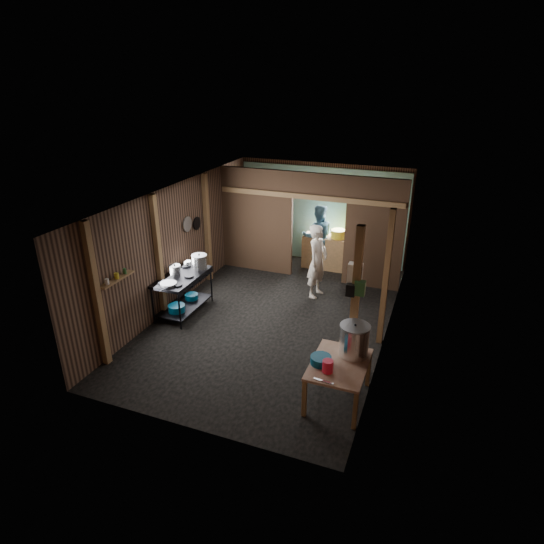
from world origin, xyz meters
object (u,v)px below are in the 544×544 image
at_px(stock_pot, 354,341).
at_px(pink_bucket, 328,366).
at_px(yellow_tub, 338,234).
at_px(cook, 317,261).
at_px(stove_pot_large, 200,262).
at_px(prep_table, 338,382).
at_px(gas_range, 183,294).

xyz_separation_m(stock_pot, pink_bucket, (-0.26, -0.57, -0.15)).
xyz_separation_m(pink_bucket, yellow_tub, (-1.13, 5.36, 0.18)).
bearing_deg(cook, stove_pot_large, 131.00).
relative_size(prep_table, cook, 0.68).
relative_size(gas_range, cook, 0.85).
distance_m(stove_pot_large, cook, 2.59).
xyz_separation_m(stock_pot, yellow_tub, (-1.39, 4.79, 0.03)).
xyz_separation_m(prep_table, pink_bucket, (-0.11, -0.27, 0.43)).
xyz_separation_m(stove_pot_large, yellow_tub, (2.29, 2.99, -0.04)).
bearing_deg(pink_bucket, cook, 108.10).
distance_m(stock_pot, cook, 3.44).
xyz_separation_m(yellow_tub, cook, (-0.07, -1.67, -0.12)).
bearing_deg(prep_table, stove_pot_large, 149.43).
bearing_deg(pink_bucket, stove_pot_large, 145.39).
bearing_deg(yellow_tub, cook, -92.39).
relative_size(gas_range, yellow_tub, 3.76).
distance_m(gas_range, stock_pot, 4.11).
bearing_deg(gas_range, cook, 36.53).
relative_size(stove_pot_large, cook, 0.20).
distance_m(stove_pot_large, pink_bucket, 4.17).
height_order(pink_bucket, yellow_tub, yellow_tub).
bearing_deg(yellow_tub, stove_pot_large, -127.46).
distance_m(gas_range, stove_pot_large, 0.75).
distance_m(stove_pot_large, yellow_tub, 3.77).
height_order(gas_range, stove_pot_large, stove_pot_large).
height_order(gas_range, stock_pot, stock_pot).
distance_m(gas_range, cook, 3.01).
height_order(gas_range, cook, cook).
distance_m(stock_pot, pink_bucket, 0.64).
height_order(yellow_tub, cook, cook).
bearing_deg(stock_pot, prep_table, -116.19).
bearing_deg(pink_bucket, gas_range, 151.99).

